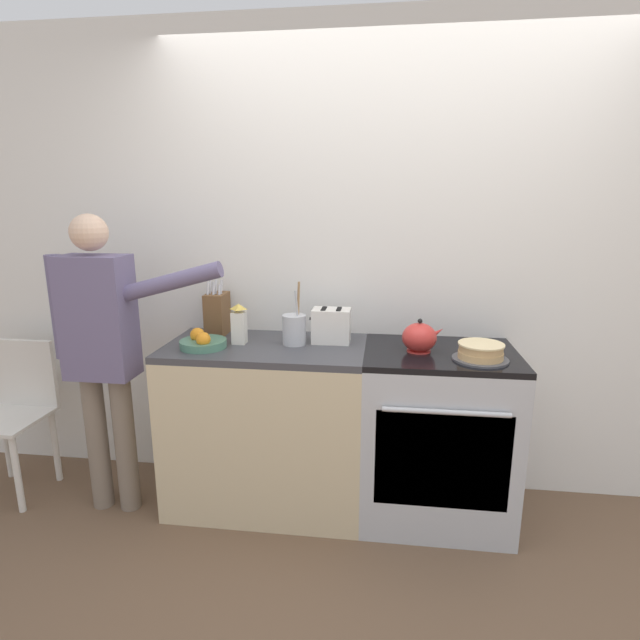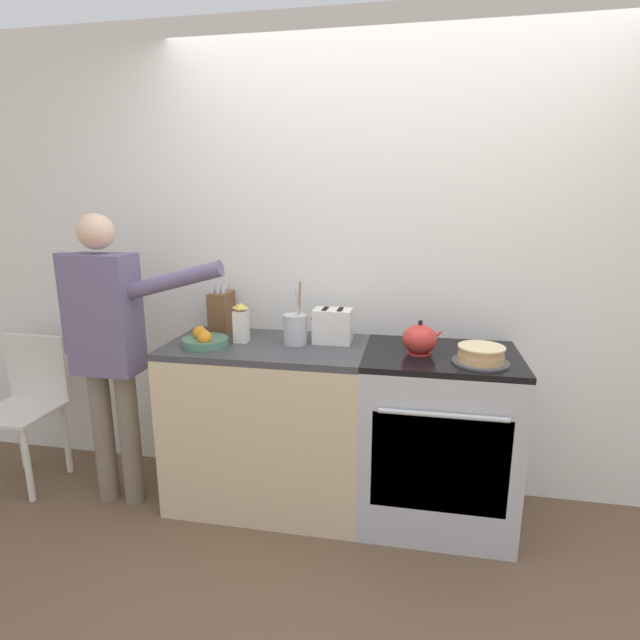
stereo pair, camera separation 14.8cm
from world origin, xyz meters
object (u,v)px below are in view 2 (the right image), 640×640
stove_range (437,438)px  toaster (333,326)px  tea_kettle (420,339)px  knife_block (222,312)px  milk_carton (241,323)px  dining_chair (29,399)px  layer_cake (481,355)px  person_baker (108,338)px  fruit_bowl (204,340)px  utensil_crock (295,328)px

stove_range → toaster: toaster is taller
tea_kettle → knife_block: size_ratio=0.65×
stove_range → tea_kettle: tea_kettle is taller
stove_range → knife_block: (-1.22, 0.18, 0.58)m
toaster → milk_carton: (-0.48, -0.09, 0.01)m
toaster → dining_chair: toaster is taller
stove_range → knife_block: 1.36m
layer_cake → knife_block: (-1.39, 0.30, 0.08)m
toaster → dining_chair: size_ratio=0.25×
knife_block → toaster: bearing=-7.2°
stove_range → knife_block: size_ratio=2.85×
toaster → stove_range: bearing=-9.8°
milk_carton → person_baker: (-0.68, -0.18, -0.07)m
fruit_bowl → stove_range: bearing=4.3°
layer_cake → fruit_bowl: 1.38m
dining_chair → utensil_crock: bearing=18.1°
stove_range → dining_chair: 2.38m
utensil_crock → fruit_bowl: utensil_crock is taller
toaster → milk_carton: bearing=-169.9°
person_baker → layer_cake: bearing=10.7°
toaster → person_baker: (-1.16, -0.26, -0.06)m
utensil_crock → fruit_bowl: (-0.46, -0.13, -0.05)m
layer_cake → utensil_crock: (-0.93, 0.16, 0.04)m
knife_block → fruit_bowl: 0.29m
fruit_bowl → dining_chair: size_ratio=0.27×
layer_cake → toaster: size_ratio=1.21×
utensil_crock → milk_carton: utensil_crock is taller
stove_range → person_baker: 1.80m
layer_cake → milk_carton: size_ratio=1.22×
fruit_bowl → person_baker: 0.51m
person_baker → dining_chair: 0.80m
person_baker → toaster: bearing=22.1°
toaster → person_baker: size_ratio=0.14×
layer_cake → knife_block: 1.43m
utensil_crock → fruit_bowl: bearing=-164.6°
tea_kettle → toaster: (-0.46, 0.11, 0.02)m
utensil_crock → milk_carton: 0.29m
tea_kettle → milk_carton: 0.94m
stove_range → knife_block: knife_block is taller
layer_cake → tea_kettle: (-0.28, 0.11, 0.03)m
layer_cake → person_baker: size_ratio=0.16×
utensil_crock → toaster: size_ratio=1.54×
utensil_crock → dining_chair: 1.70m
stove_range → milk_carton: 1.19m
toaster → person_baker: person_baker is taller
stove_range → layer_cake: bearing=-35.3°
knife_block → person_baker: (-0.50, -0.34, -0.09)m
knife_block → utensil_crock: size_ratio=0.96×
stove_range → dining_chair: stove_range is taller
dining_chair → stove_range: bearing=16.5°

